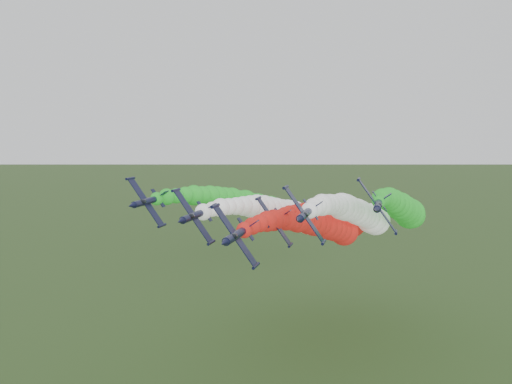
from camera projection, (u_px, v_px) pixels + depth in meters
jet_lead at (323, 226)px, 131.98m from camera, size 16.68×91.35×23.16m
jet_inner_left at (293, 215)px, 143.56m from camera, size 16.70×91.38×23.19m
jet_inner_right at (360, 214)px, 138.46m from camera, size 16.97×91.64×23.45m
jet_outer_left at (255, 206)px, 151.25m from camera, size 16.86×91.53×23.34m
jet_outer_right at (403, 209)px, 143.16m from camera, size 16.41×91.09×22.90m
jet_trail at (336, 218)px, 152.62m from camera, size 16.82×91.49×23.31m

